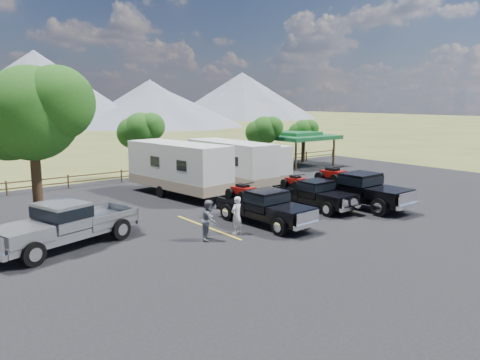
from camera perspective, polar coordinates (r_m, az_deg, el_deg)
ground at (r=24.32m, az=13.30°, el=-5.35°), size 320.00×320.00×0.00m
asphalt_lot at (r=26.22m, az=8.18°, el=-4.03°), size 44.00×34.00×0.04m
stall_lines at (r=26.89m, az=6.64°, el=-3.59°), size 12.12×5.50×0.01m
tree_big_nw at (r=24.30m, az=-24.18°, el=7.43°), size 5.54×5.18×7.84m
tree_ne_a at (r=41.90m, az=2.95°, el=6.03°), size 3.11×2.92×4.76m
tree_ne_b at (r=46.77m, az=7.73°, el=5.92°), size 2.77×2.59×4.27m
tree_north at (r=37.44m, az=-12.01°, el=5.91°), size 3.46×3.24×5.25m
rail_fence at (r=39.27m, az=-6.23°, el=1.51°), size 36.12×0.12×1.00m
pavilion at (r=44.68m, az=6.87°, el=5.31°), size 6.20×6.20×3.22m
rig_left at (r=23.52m, az=2.87°, el=-3.14°), size 2.31×5.93×1.95m
rig_center at (r=27.23m, az=8.91°, el=-1.58°), size 1.96×5.49×1.83m
rig_right at (r=28.18m, az=14.00°, el=-0.98°), size 2.51×6.73×2.23m
trailer_left at (r=30.54m, az=-7.51°, el=1.43°), size 3.47×9.94×3.43m
trailer_center at (r=33.05m, az=-1.09°, el=2.01°), size 2.54×9.42×3.28m
trailer_right at (r=34.56m, az=1.22°, el=2.12°), size 2.45×8.67×3.01m
pickup_silver at (r=21.16m, az=-20.45°, el=-5.03°), size 6.85×3.86×1.96m
person_a at (r=21.84m, az=-0.42°, el=-4.30°), size 0.72×0.55×1.76m
person_b at (r=20.92m, az=-3.77°, el=-4.88°), size 1.12×1.10×1.82m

